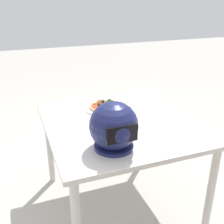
# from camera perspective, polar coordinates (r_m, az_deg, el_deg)

# --- Properties ---
(ground_plane) EXTENTS (14.00, 14.00, 0.00)m
(ground_plane) POSITION_cam_1_polar(r_m,az_deg,el_deg) (2.31, 1.43, -18.27)
(ground_plane) COLOR #B2ADA3
(dining_table) EXTENTS (1.00, 1.08, 0.73)m
(dining_table) POSITION_cam_1_polar(r_m,az_deg,el_deg) (1.94, 1.61, -3.85)
(dining_table) COLOR beige
(dining_table) RESTS_ON ground
(pizza_plate) EXTENTS (0.29, 0.29, 0.01)m
(pizza_plate) POSITION_cam_1_polar(r_m,az_deg,el_deg) (2.09, -1.50, 0.73)
(pizza_plate) COLOR white
(pizza_plate) RESTS_ON dining_table
(pizza) EXTENTS (0.23, 0.23, 0.06)m
(pizza) POSITION_cam_1_polar(r_m,az_deg,el_deg) (2.09, -1.46, 1.28)
(pizza) COLOR tan
(pizza) RESTS_ON pizza_plate
(motorcycle_helmet) EXTENTS (0.27, 0.27, 0.27)m
(motorcycle_helmet) POSITION_cam_1_polar(r_m,az_deg,el_deg) (1.52, 0.38, -3.05)
(motorcycle_helmet) COLOR #191E4C
(motorcycle_helmet) RESTS_ON dining_table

